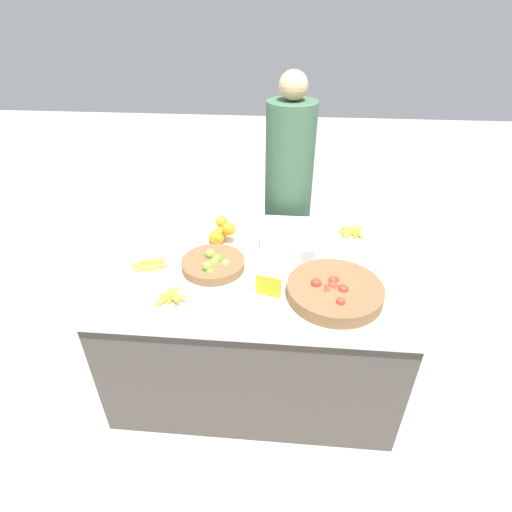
{
  "coord_description": "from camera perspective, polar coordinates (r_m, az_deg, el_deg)",
  "views": [
    {
      "loc": [
        0.15,
        -1.74,
        1.96
      ],
      "look_at": [
        0.0,
        0.0,
        0.8
      ],
      "focal_mm": 28.0,
      "sensor_mm": 36.0,
      "label": 1
    }
  ],
  "objects": [
    {
      "name": "ground_plane",
      "position": [
        2.63,
        -0.0,
        -14.78
      ],
      "size": [
        12.0,
        12.0,
        0.0
      ],
      "primitive_type": "plane",
      "color": "#ADA599"
    },
    {
      "name": "market_table",
      "position": [
        2.36,
        -0.0,
        -8.67
      ],
      "size": [
        1.55,
        1.12,
        0.75
      ],
      "color": "#4C4742",
      "rests_on": "ground_plane"
    },
    {
      "name": "lime_bowl",
      "position": [
        2.09,
        -6.14,
        -1.08
      ],
      "size": [
        0.33,
        0.33,
        0.09
      ],
      "color": "brown",
      "rests_on": "market_table"
    },
    {
      "name": "tomato_basket",
      "position": [
        1.92,
        11.2,
        -4.93
      ],
      "size": [
        0.45,
        0.45,
        0.09
      ],
      "color": "brown",
      "rests_on": "market_table"
    },
    {
      "name": "orange_pile",
      "position": [
        2.3,
        -5.18,
        3.27
      ],
      "size": [
        0.16,
        0.17,
        0.13
      ],
      "color": "orange",
      "rests_on": "market_table"
    },
    {
      "name": "metal_bowl",
      "position": [
        2.25,
        5.41,
        2.2
      ],
      "size": [
        0.38,
        0.38,
        0.09
      ],
      "color": "silver",
      "rests_on": "market_table"
    },
    {
      "name": "price_sign",
      "position": [
        1.88,
        1.77,
        -4.37
      ],
      "size": [
        0.12,
        0.03,
        0.11
      ],
      "rotation": [
        0.0,
        0.0,
        -0.23
      ],
      "color": "orange",
      "rests_on": "market_table"
    },
    {
      "name": "banana_bunch_back_center",
      "position": [
        2.16,
        -15.09,
        -1.27
      ],
      "size": [
        0.2,
        0.13,
        0.03
      ],
      "color": "yellow",
      "rests_on": "market_table"
    },
    {
      "name": "banana_bunch_front_left",
      "position": [
        1.91,
        -12.22,
        -5.51
      ],
      "size": [
        0.16,
        0.16,
        0.06
      ],
      "color": "yellow",
      "rests_on": "market_table"
    },
    {
      "name": "banana_bunch_front_right",
      "position": [
        2.44,
        13.5,
        3.5
      ],
      "size": [
        0.16,
        0.16,
        0.05
      ],
      "color": "yellow",
      "rests_on": "market_table"
    },
    {
      "name": "vendor_person",
      "position": [
        2.83,
        4.55,
        7.72
      ],
      "size": [
        0.32,
        0.32,
        1.59
      ],
      "color": "#385B42",
      "rests_on": "ground_plane"
    }
  ]
}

